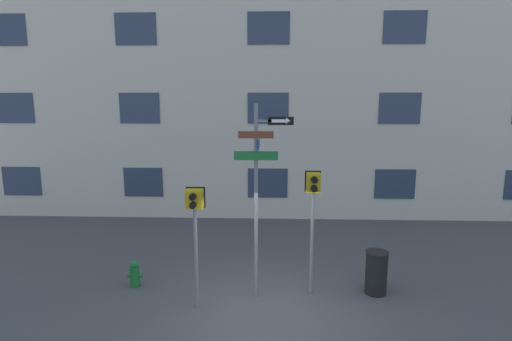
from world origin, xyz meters
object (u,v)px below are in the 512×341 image
(pedestrian_signal_left, at_px, (195,213))
(fire_hydrant, at_px, (135,274))
(pedestrian_signal_right, at_px, (313,199))
(street_sign_pole, at_px, (259,184))
(trash_bin, at_px, (376,272))

(pedestrian_signal_left, height_order, fire_hydrant, pedestrian_signal_left)
(pedestrian_signal_right, bearing_deg, street_sign_pole, -171.13)
(pedestrian_signal_left, distance_m, pedestrian_signal_right, 2.70)
(pedestrian_signal_left, height_order, pedestrian_signal_right, pedestrian_signal_right)
(pedestrian_signal_right, bearing_deg, pedestrian_signal_left, -164.25)
(street_sign_pole, height_order, trash_bin, street_sign_pole)
(street_sign_pole, height_order, pedestrian_signal_right, street_sign_pole)
(pedestrian_signal_left, relative_size, trash_bin, 2.61)
(fire_hydrant, height_order, trash_bin, trash_bin)
(pedestrian_signal_right, bearing_deg, fire_hydrant, 177.62)
(trash_bin, bearing_deg, fire_hydrant, 178.84)
(pedestrian_signal_right, relative_size, fire_hydrant, 4.42)
(street_sign_pole, distance_m, fire_hydrant, 3.89)
(street_sign_pole, relative_size, trash_bin, 4.31)
(fire_hydrant, xyz_separation_m, trash_bin, (5.86, -0.12, 0.20))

